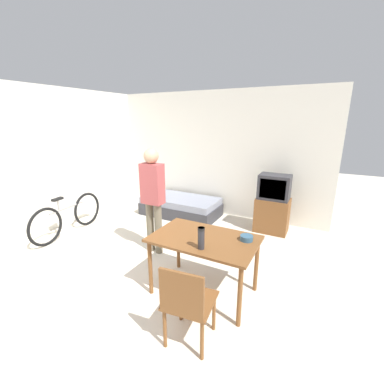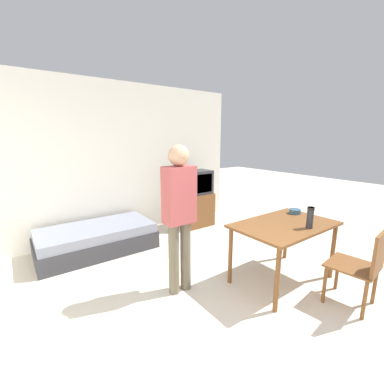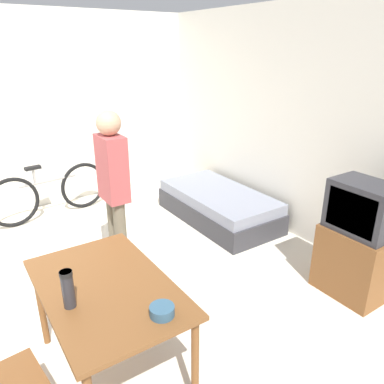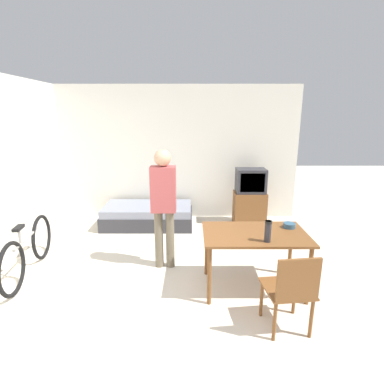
# 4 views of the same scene
# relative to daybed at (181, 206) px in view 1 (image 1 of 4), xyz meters

# --- Properties ---
(ground_plane) EXTENTS (20.00, 20.00, 0.00)m
(ground_plane) POSITION_rel_daybed_xyz_m (0.35, -3.03, -0.20)
(ground_plane) COLOR beige
(wall_back) EXTENTS (5.35, 0.06, 2.70)m
(wall_back) POSITION_rel_daybed_xyz_m (0.35, 0.55, 1.15)
(wall_back) COLOR silver
(wall_back) RESTS_ON ground_plane
(wall_left) EXTENTS (0.06, 4.55, 2.70)m
(wall_left) POSITION_rel_daybed_xyz_m (-1.86, -1.25, 1.15)
(wall_left) COLOR silver
(wall_left) RESTS_ON ground_plane
(daybed) EXTENTS (1.73, 0.89, 0.41)m
(daybed) POSITION_rel_daybed_xyz_m (0.00, 0.00, 0.00)
(daybed) COLOR #333338
(daybed) RESTS_ON ground_plane
(tv) EXTENTS (0.61, 0.44, 1.12)m
(tv) POSITION_rel_daybed_xyz_m (2.00, 0.06, 0.33)
(tv) COLOR brown
(tv) RESTS_ON ground_plane
(dining_table) EXTENTS (1.25, 0.79, 0.75)m
(dining_table) POSITION_rel_daybed_xyz_m (1.63, -2.21, 0.46)
(dining_table) COLOR brown
(dining_table) RESTS_ON ground_plane
(wooden_chair) EXTENTS (0.50, 0.50, 0.87)m
(wooden_chair) POSITION_rel_daybed_xyz_m (1.83, -3.01, 0.29)
(wooden_chair) COLOR brown
(wooden_chair) RESTS_ON ground_plane
(bicycle) EXTENTS (0.24, 1.64, 0.76)m
(bicycle) POSITION_rel_daybed_xyz_m (-1.36, -1.86, 0.15)
(bicycle) COLOR black
(bicycle) RESTS_ON ground_plane
(person_standing) EXTENTS (0.34, 0.23, 1.69)m
(person_standing) POSITION_rel_daybed_xyz_m (0.48, -1.65, 0.79)
(person_standing) COLOR #6B604C
(person_standing) RESTS_ON ground_plane
(thermos_flask) EXTENTS (0.08, 0.08, 0.25)m
(thermos_flask) POSITION_rel_daybed_xyz_m (1.71, -2.46, 0.68)
(thermos_flask) COLOR #2D2D33
(thermos_flask) RESTS_ON dining_table
(mate_bowl) EXTENTS (0.15, 0.15, 0.06)m
(mate_bowl) POSITION_rel_daybed_xyz_m (2.09, -2.04, 0.57)
(mate_bowl) COLOR #335670
(mate_bowl) RESTS_ON dining_table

